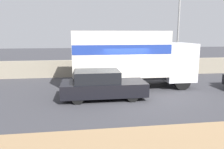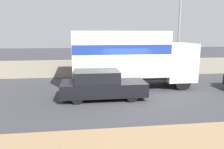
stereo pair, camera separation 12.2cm
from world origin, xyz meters
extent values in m
plane|color=#38383D|center=(0.00, 0.00, 0.00)|extent=(80.00, 80.00, 0.00)
cube|color=gray|center=(0.00, 5.93, 0.64)|extent=(60.00, 0.35, 1.29)
cylinder|color=gray|center=(4.73, 4.82, 3.92)|extent=(0.14, 0.14, 7.85)
cube|color=silver|center=(3.43, 2.06, 1.57)|extent=(1.76, 2.37, 2.27)
cube|color=black|center=(4.29, 2.06, 2.02)|extent=(0.06, 2.02, 1.00)
cube|color=#2D2D33|center=(-0.20, 2.06, 0.70)|extent=(5.52, 1.43, 0.25)
cube|color=silver|center=(-0.20, 2.06, 2.13)|extent=(5.52, 2.59, 2.61)
cube|color=navy|center=(-0.20, 2.06, 2.43)|extent=(5.49, 2.61, 0.52)
cylinder|color=black|center=(3.43, 3.08, 0.48)|extent=(0.96, 0.28, 0.96)
cylinder|color=black|center=(3.43, 1.04, 0.48)|extent=(0.96, 0.28, 0.96)
cylinder|color=black|center=(-1.72, 3.08, 0.48)|extent=(0.96, 0.28, 0.96)
cylinder|color=black|center=(-1.72, 1.04, 0.48)|extent=(0.96, 0.28, 0.96)
cylinder|color=black|center=(-0.62, 3.08, 0.48)|extent=(0.96, 0.28, 0.96)
cylinder|color=black|center=(-0.62, 1.04, 0.48)|extent=(0.96, 0.28, 0.96)
cube|color=black|center=(-1.36, -0.01, 0.55)|extent=(4.28, 1.89, 0.67)
cube|color=black|center=(-1.70, -0.01, 1.17)|extent=(2.22, 1.74, 0.58)
cylinder|color=black|center=(-0.03, 0.81, 0.28)|extent=(0.57, 0.20, 0.57)
cylinder|color=black|center=(-0.03, -0.84, 0.28)|extent=(0.57, 0.20, 0.57)
cylinder|color=black|center=(-2.69, 0.81, 0.28)|extent=(0.57, 0.20, 0.57)
cylinder|color=black|center=(-2.69, -0.84, 0.28)|extent=(0.57, 0.20, 0.57)
camera|label=1|loc=(-2.46, -10.87, 3.31)|focal=35.00mm
camera|label=2|loc=(-2.34, -10.89, 3.31)|focal=35.00mm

